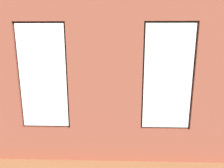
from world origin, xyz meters
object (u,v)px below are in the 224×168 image
object	(u,v)px
coffee_table	(116,98)
cup_ceramic	(105,95)
table_plant_small	(119,94)
potted_plant_mid_room_small	(138,93)
couch_left	(184,105)
remote_black	(116,96)
potted_plant_by_left_couch	(162,90)
couch_by_window	(97,128)
media_console	(36,98)
tv_flatscreen	(34,78)
potted_plant_corner_far_left	(220,118)
remote_silver	(126,95)
potted_plant_between_couches	(163,114)
papasan_chair	(110,84)
candle_jar	(112,94)

from	to	relation	value
coffee_table	cup_ceramic	distance (m)	0.40
table_plant_small	potted_plant_mid_room_small	distance (m)	0.98
couch_left	remote_black	world-z (taller)	couch_left
remote_black	potted_plant_by_left_couch	xyz separation A→B (m)	(-1.68, -0.75, 0.04)
couch_by_window	media_console	world-z (taller)	couch_by_window
potted_plant_by_left_couch	table_plant_small	bearing A→B (deg)	28.79
tv_flatscreen	potted_plant_by_left_couch	world-z (taller)	tv_flatscreen
couch_by_window	potted_plant_by_left_couch	bearing A→B (deg)	-124.05
potted_plant_corner_far_left	remote_silver	bearing A→B (deg)	-53.79
couch_by_window	media_console	distance (m)	3.37
potted_plant_between_couches	potted_plant_corner_far_left	size ratio (longest dim) A/B	1.27
cup_ceramic	papasan_chair	world-z (taller)	papasan_chair
remote_black	media_console	distance (m)	2.80
remote_silver	potted_plant_between_couches	distance (m)	2.55
table_plant_small	remote_silver	world-z (taller)	table_plant_small
coffee_table	tv_flatscreen	distance (m)	2.87
papasan_chair	potted_plant_mid_room_small	xyz separation A→B (m)	(-1.06, 1.20, -0.08)
cup_ceramic	potted_plant_between_couches	world-z (taller)	potted_plant_between_couches
coffee_table	potted_plant_by_left_couch	world-z (taller)	potted_plant_by_left_couch
coffee_table	potted_plant_by_left_couch	size ratio (longest dim) A/B	1.80
remote_black	potted_plant_mid_room_small	distance (m)	0.96
couch_by_window	remote_silver	world-z (taller)	couch_by_window
media_console	potted_plant_between_couches	size ratio (longest dim) A/B	0.89
couch_by_window	media_console	size ratio (longest dim) A/B	1.79
potted_plant_between_couches	potted_plant_mid_room_small	distance (m)	2.90
candle_jar	potted_plant_mid_room_small	world-z (taller)	potted_plant_mid_room_small
table_plant_small	potted_plant_corner_far_left	distance (m)	3.16
coffee_table	cup_ceramic	xyz separation A→B (m)	(0.37, 0.12, 0.11)
coffee_table	papasan_chair	size ratio (longest dim) A/B	1.14
remote_silver	potted_plant_by_left_couch	xyz separation A→B (m)	(-1.34, -0.62, 0.04)
couch_by_window	table_plant_small	bearing A→B (deg)	-102.91
remote_black	potted_plant_between_couches	bearing A→B (deg)	5.58
couch_by_window	potted_plant_by_left_couch	world-z (taller)	couch_by_window
candle_jar	tv_flatscreen	xyz separation A→B (m)	(2.65, 0.05, 0.54)
coffee_table	potted_plant_mid_room_small	size ratio (longest dim) A/B	2.22
papasan_chair	potted_plant_by_left_couch	xyz separation A→B (m)	(-1.96, 1.01, 0.02)
candle_jar	coffee_table	bearing A→B (deg)	147.88
potted_plant_corner_far_left	remote_black	bearing A→B (deg)	-47.69
cup_ceramic	tv_flatscreen	size ratio (longest dim) A/B	0.10
couch_left	coffee_table	world-z (taller)	couch_left
candle_jar	potted_plant_mid_room_small	size ratio (longest dim) A/B	0.18
table_plant_small	couch_by_window	bearing A→B (deg)	77.09
couch_by_window	media_console	bearing A→B (deg)	-45.11
cup_ceramic	table_plant_small	world-z (taller)	table_plant_small
coffee_table	tv_flatscreen	world-z (taller)	tv_flatscreen
coffee_table	table_plant_small	xyz separation A→B (m)	(-0.09, 0.12, 0.17)
couch_left	tv_flatscreen	world-z (taller)	tv_flatscreen
cup_ceramic	potted_plant_by_left_couch	size ratio (longest dim) A/B	0.16
coffee_table	remote_silver	world-z (taller)	remote_silver
papasan_chair	potted_plant_between_couches	xyz separation A→B (m)	(-1.34, 4.06, 0.23)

